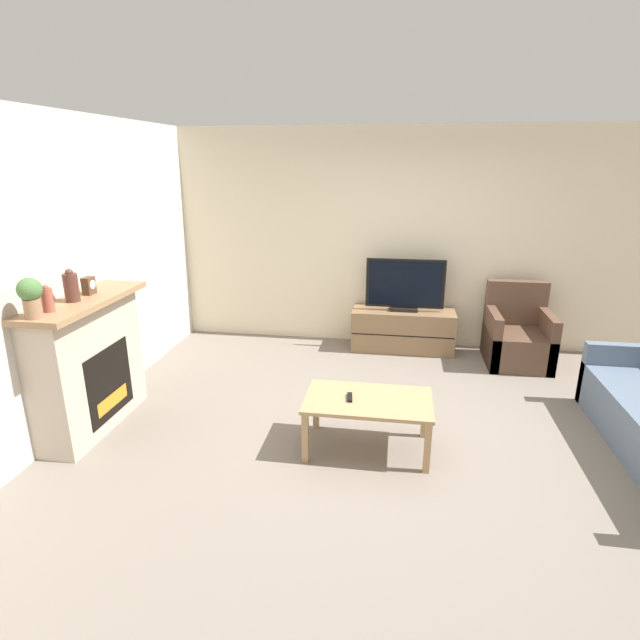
{
  "coord_description": "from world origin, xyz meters",
  "views": [
    {
      "loc": [
        -0.09,
        -4.02,
        2.3
      ],
      "look_at": [
        -0.79,
        0.42,
        0.85
      ],
      "focal_mm": 28.0,
      "sensor_mm": 36.0,
      "label": 1
    }
  ],
  "objects": [
    {
      "name": "mantel_vase_centre_left",
      "position": [
        -2.7,
        -0.46,
        1.32
      ],
      "size": [
        0.11,
        0.11,
        0.27
      ],
      "color": "#512D23",
      "rests_on": "fireplace"
    },
    {
      "name": "tv_stand",
      "position": [
        0.02,
        1.99,
        0.26
      ],
      "size": [
        1.26,
        0.46,
        0.52
      ],
      "color": "brown",
      "rests_on": "ground"
    },
    {
      "name": "remote",
      "position": [
        -0.42,
        -0.38,
        0.47
      ],
      "size": [
        0.06,
        0.15,
        0.02
      ],
      "rotation": [
        0.0,
        0.0,
        0.11
      ],
      "color": "black",
      "rests_on": "coffee_table"
    },
    {
      "name": "mantel_clock",
      "position": [
        -2.7,
        -0.23,
        1.27
      ],
      "size": [
        0.08,
        0.11,
        0.15
      ],
      "color": "brown",
      "rests_on": "fireplace"
    },
    {
      "name": "coffee_table",
      "position": [
        -0.27,
        -0.36,
        0.4
      ],
      "size": [
        1.03,
        0.61,
        0.46
      ],
      "color": "#A37F56",
      "rests_on": "ground"
    },
    {
      "name": "potted_plant",
      "position": [
        -2.7,
        -0.91,
        1.37
      ],
      "size": [
        0.17,
        0.17,
        0.3
      ],
      "color": "#936B4C",
      "rests_on": "fireplace"
    },
    {
      "name": "wall_back",
      "position": [
        0.0,
        2.29,
        1.35
      ],
      "size": [
        12.0,
        0.06,
        2.7
      ],
      "color": "beige",
      "rests_on": "ground"
    },
    {
      "name": "fireplace",
      "position": [
        -2.71,
        -0.36,
        0.61
      ],
      "size": [
        0.47,
        1.31,
        1.2
      ],
      "color": "#B7A893",
      "rests_on": "ground"
    },
    {
      "name": "tv",
      "position": [
        0.02,
        1.99,
        0.82
      ],
      "size": [
        0.95,
        0.18,
        0.64
      ],
      "color": "black",
      "rests_on": "tv_stand"
    },
    {
      "name": "wall_left",
      "position": [
        -2.92,
        0.0,
        1.35
      ],
      "size": [
        0.06,
        12.0,
        2.7
      ],
      "color": "beige",
      "rests_on": "ground"
    },
    {
      "name": "mantel_vase_left",
      "position": [
        -2.7,
        -0.75,
        1.29
      ],
      "size": [
        0.09,
        0.09,
        0.21
      ],
      "color": "#994C3D",
      "rests_on": "fireplace"
    },
    {
      "name": "ground_plane",
      "position": [
        0.0,
        0.0,
        0.0
      ],
      "size": [
        24.0,
        24.0,
        0.0
      ],
      "primitive_type": "plane",
      "color": "slate"
    },
    {
      "name": "armchair",
      "position": [
        1.34,
        1.79,
        0.3
      ],
      "size": [
        0.7,
        0.76,
        0.93
      ],
      "color": "brown",
      "rests_on": "ground"
    }
  ]
}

